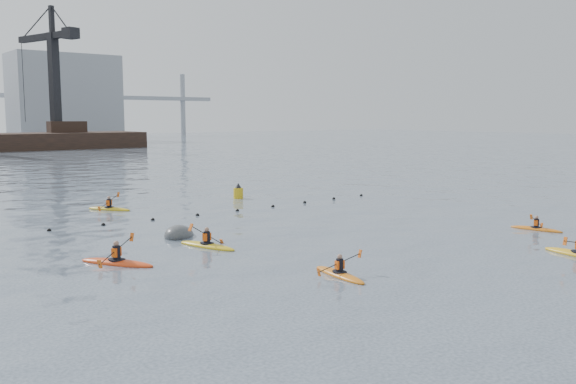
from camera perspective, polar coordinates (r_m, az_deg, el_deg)
name	(u,v)px	position (r m, az deg, el deg)	size (l,w,h in m)	color
ground	(503,303)	(22.02, 19.48, -9.75)	(400.00, 400.00, 0.00)	#34414C
float_line	(174,217)	(38.43, -10.61, -2.32)	(33.24, 0.73, 0.24)	black
kayaker_0	(340,274)	(24.19, 4.85, -7.62)	(2.11, 3.16, 1.06)	#C56712
kayaker_2	(117,262)	(26.98, -15.73, -6.29)	(2.50, 3.41, 1.28)	red
kayaker_3	(207,245)	(29.57, -7.59, -4.93)	(2.34, 3.47, 1.42)	gold
kayaker_4	(536,228)	(36.34, 22.20, -3.17)	(1.95, 2.89, 1.10)	#C06112
kayaker_5	(109,208)	(42.58, -16.38, -1.48)	(2.29, 3.14, 1.20)	gold
mooring_buoy	(179,236)	(32.46, -10.13, -4.09)	(2.38, 1.40, 1.19)	#3D4042
nav_buoy	(238,193)	(46.68, -4.68, -0.10)	(0.74, 0.74, 1.35)	#C38C13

